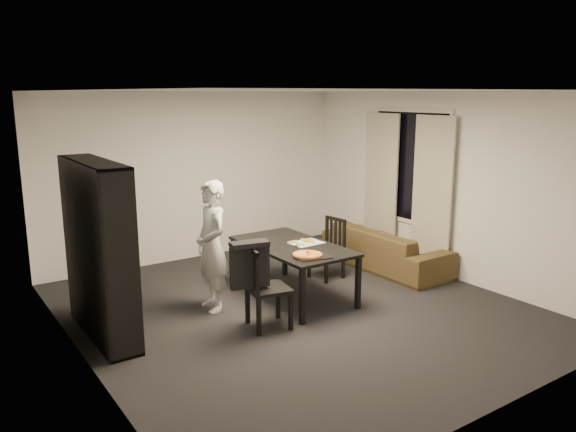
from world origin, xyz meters
TOP-DOWN VIEW (x-y plane):
  - room at (0.00, 0.00)m, footprint 5.01×5.51m
  - window_pane at (2.48, 0.60)m, footprint 0.02×1.40m
  - window_frame at (2.48, 0.60)m, footprint 0.03×1.52m
  - curtain_left at (2.40, 0.08)m, footprint 0.03×0.70m
  - curtain_right at (2.40, 1.12)m, footprint 0.03×0.70m
  - bookshelf at (-2.16, 0.60)m, footprint 0.35×1.50m
  - dining_table at (0.19, 0.38)m, footprint 0.93×1.67m
  - chair_left at (-0.66, -0.22)m, footprint 0.51×0.51m
  - chair_right at (1.10, 0.74)m, footprint 0.44×0.44m
  - draped_jacket at (-0.78, -0.20)m, footprint 0.44×0.26m
  - person at (-0.84, 0.59)m, footprint 0.42×0.60m
  - baking_tray at (0.08, -0.19)m, footprint 0.46×0.40m
  - pepperoni_pizza at (0.03, -0.16)m, footprint 0.35×0.35m
  - kitchen_towel at (0.38, 0.34)m, footprint 0.41×0.32m
  - pizza_slices at (0.34, 0.37)m, footprint 0.38×0.32m
  - sofa at (2.05, 0.61)m, footprint 0.81×2.07m

SIDE VIEW (x-z plane):
  - sofa at x=2.05m, z-range 0.00..0.61m
  - chair_right at x=1.10m, z-range 0.06..0.91m
  - chair_left at x=-0.66m, z-range 0.07..1.01m
  - dining_table at x=0.19m, z-range 0.29..0.98m
  - kitchen_towel at x=0.38m, z-range 0.70..0.70m
  - baking_tray at x=0.08m, z-range 0.70..0.71m
  - pizza_slices at x=0.34m, z-range 0.70..0.72m
  - pepperoni_pizza at x=0.03m, z-range 0.71..0.74m
  - draped_jacket at x=-0.78m, z-range 0.52..1.04m
  - person at x=-0.84m, z-range 0.00..1.58m
  - bookshelf at x=-2.16m, z-range 0.00..1.90m
  - curtain_left at x=2.40m, z-range 0.02..2.27m
  - curtain_right at x=2.40m, z-range 0.02..2.27m
  - room at x=0.00m, z-range 0.00..2.60m
  - window_pane at x=2.48m, z-range 0.70..2.30m
  - window_frame at x=2.48m, z-range 0.64..2.36m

